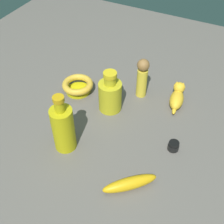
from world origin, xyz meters
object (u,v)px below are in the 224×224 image
object	(u,v)px
banana	(130,183)
person_figure_adult	(142,77)
bowl	(78,86)
bottle_tall	(63,128)
cat_figurine	(177,97)
nail_polish_jar	(173,146)
bottle_short	(110,94)

from	to	relation	value
banana	person_figure_adult	xyz separation A→B (m)	(0.14, -0.44, 0.07)
bowl	bottle_tall	bearing A→B (deg)	113.10
cat_figurine	person_figure_adult	bearing A→B (deg)	5.83
cat_figurine	banana	size ratio (longest dim) A/B	0.81
bowl	person_figure_adult	distance (m)	0.28
banana	bottle_tall	xyz separation A→B (m)	(0.28, -0.05, 0.08)
cat_figurine	banana	distance (m)	0.46
bottle_tall	nail_polish_jar	distance (m)	0.40
nail_polish_jar	person_figure_adult	xyz separation A→B (m)	(0.22, -0.23, 0.08)
bottle_tall	person_figure_adult	bearing A→B (deg)	-109.11
cat_figurine	bottle_tall	size ratio (longest dim) A/B	0.63
bottle_tall	nail_polish_jar	size ratio (longest dim) A/B	5.80
bottle_short	bottle_tall	xyz separation A→B (m)	(0.05, 0.25, 0.02)
cat_figurine	person_figure_adult	world-z (taller)	person_figure_adult
banana	bottle_short	bearing A→B (deg)	83.02
person_figure_adult	bottle_short	bearing A→B (deg)	59.01
bottle_short	person_figure_adult	world-z (taller)	same
nail_polish_jar	person_figure_adult	world-z (taller)	person_figure_adult
banana	bowl	size ratio (longest dim) A/B	1.35
cat_figurine	bottle_tall	xyz separation A→B (m)	(0.29, 0.40, 0.06)
banana	bottle_tall	world-z (taller)	bottle_tall
banana	cat_figurine	bearing A→B (deg)	45.34
banana	person_figure_adult	size ratio (longest dim) A/B	1.01
nail_polish_jar	bottle_tall	bearing A→B (deg)	24.16
nail_polish_jar	person_figure_adult	bearing A→B (deg)	-45.77
bowl	bottle_tall	xyz separation A→B (m)	(-0.12, 0.28, 0.06)
bottle_short	person_figure_adult	xyz separation A→B (m)	(-0.08, -0.13, 0.02)
cat_figurine	bowl	size ratio (longest dim) A/B	1.10
bottle_short	nail_polish_jar	distance (m)	0.32
bottle_tall	person_figure_adult	world-z (taller)	bottle_tall
cat_figurine	person_figure_adult	distance (m)	0.17
cat_figurine	bottle_tall	bearing A→B (deg)	54.34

